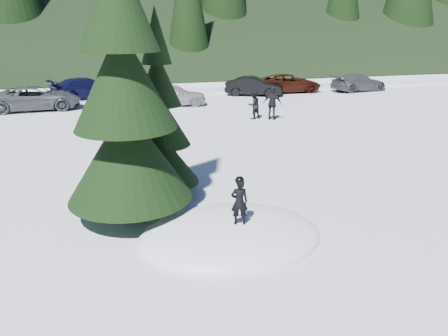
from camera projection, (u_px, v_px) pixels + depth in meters
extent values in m
plane|color=white|center=(231.00, 237.00, 10.56)|extent=(200.00, 200.00, 0.00)
ellipsoid|color=white|center=(231.00, 237.00, 10.56)|extent=(4.48, 3.52, 0.96)
cylinder|color=black|center=(131.00, 192.00, 11.43)|extent=(0.38, 0.38, 1.40)
cone|color=black|center=(128.00, 152.00, 11.09)|extent=(3.20, 3.20, 2.46)
cone|color=black|center=(123.00, 78.00, 10.50)|extent=(2.54, 2.54, 2.46)
cylinder|color=black|center=(162.00, 179.00, 13.03)|extent=(0.26, 0.26, 1.00)
cone|color=black|center=(161.00, 158.00, 12.82)|extent=(2.20, 2.20, 1.52)
cone|color=black|center=(159.00, 119.00, 12.45)|extent=(1.75, 1.75, 1.52)
cone|color=black|center=(158.00, 78.00, 12.09)|extent=(1.29, 1.29, 1.52)
cone|color=black|center=(155.00, 35.00, 11.73)|extent=(0.84, 0.84, 1.52)
imported|color=black|center=(239.00, 202.00, 9.99)|extent=(0.44, 0.32, 1.09)
imported|color=black|center=(254.00, 105.00, 23.29)|extent=(0.88, 0.79, 1.51)
imported|color=black|center=(273.00, 104.00, 23.08)|extent=(1.06, 0.93, 1.72)
imported|color=#4C5053|center=(36.00, 98.00, 25.73)|extent=(5.13, 2.56, 1.40)
imported|color=black|center=(87.00, 88.00, 29.71)|extent=(5.23, 3.64, 1.41)
imported|color=#93969B|center=(174.00, 95.00, 27.04)|extent=(4.12, 2.02, 1.35)
imported|color=black|center=(254.00, 86.00, 30.85)|extent=(4.24, 2.97, 1.33)
imported|color=#341109|center=(289.00, 83.00, 32.34)|extent=(4.82, 2.30, 1.33)
imported|color=#47494E|center=(359.00, 83.00, 32.90)|extent=(4.57, 2.33, 1.27)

